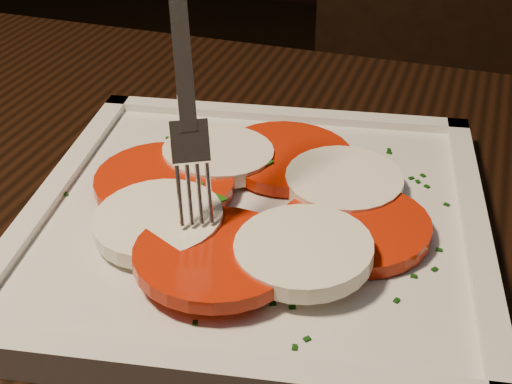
{
  "coord_description": "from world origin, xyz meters",
  "views": [
    {
      "loc": [
        0.17,
        -0.14,
        1.01
      ],
      "look_at": [
        0.08,
        0.21,
        0.78
      ],
      "focal_mm": 50.0,
      "sensor_mm": 36.0,
      "label": 1
    }
  ],
  "objects": [
    {
      "name": "chair",
      "position": [
        0.18,
        0.98,
        0.53
      ],
      "size": [
        0.43,
        0.43,
        0.93
      ],
      "rotation": [
        0.0,
        0.0,
        0.03
      ],
      "color": "black",
      "rests_on": "ground"
    },
    {
      "name": "fork",
      "position": [
        0.03,
        0.21,
        0.87
      ],
      "size": [
        0.06,
        0.08,
        0.18
      ],
      "primitive_type": null,
      "rotation": [
        0.0,
        0.0,
        0.44
      ],
      "color": "white",
      "rests_on": "caprese_salad"
    },
    {
      "name": "plate",
      "position": [
        0.08,
        0.21,
        0.76
      ],
      "size": [
        0.3,
        0.3,
        0.01
      ],
      "primitive_type": "cube",
      "rotation": [
        0.0,
        0.0,
        0.1
      ],
      "color": "silver",
      "rests_on": "table"
    },
    {
      "name": "caprese_salad",
      "position": [
        0.07,
        0.21,
        0.77
      ],
      "size": [
        0.24,
        0.22,
        0.02
      ],
      "color": "red",
      "rests_on": "plate"
    }
  ]
}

